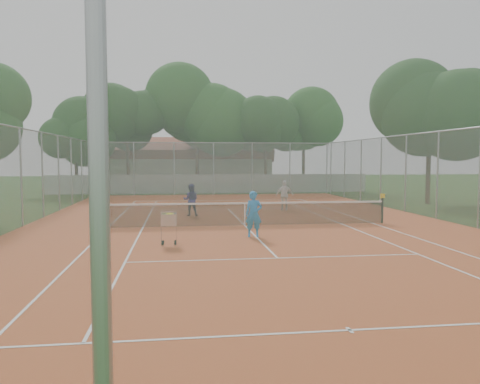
{
  "coord_description": "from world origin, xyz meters",
  "views": [
    {
      "loc": [
        -2.69,
        -18.87,
        2.75
      ],
      "look_at": [
        0.0,
        1.5,
        1.3
      ],
      "focal_mm": 35.0,
      "sensor_mm": 36.0,
      "label": 1
    }
  ],
  "objects": [
    {
      "name": "ground",
      "position": [
        0.0,
        0.0,
        0.0
      ],
      "size": [
        120.0,
        120.0,
        0.0
      ],
      "primitive_type": "plane",
      "color": "#193A10",
      "rests_on": "ground"
    },
    {
      "name": "court_pad",
      "position": [
        0.0,
        0.0,
        0.01
      ],
      "size": [
        18.0,
        34.0,
        0.02
      ],
      "primitive_type": "cube",
      "color": "#B74D23",
      "rests_on": "ground"
    },
    {
      "name": "boundary_wall",
      "position": [
        0.0,
        19.0,
        0.75
      ],
      "size": [
        26.0,
        0.3,
        1.5
      ],
      "primitive_type": "cube",
      "color": "silver",
      "rests_on": "ground"
    },
    {
      "name": "player_far_right",
      "position": [
        2.93,
        5.48,
        0.82
      ],
      "size": [
        0.97,
        0.47,
        1.59
      ],
      "primitive_type": "imported",
      "rotation": [
        0.0,
        0.0,
        3.05
      ],
      "color": "silver",
      "rests_on": "court_pad"
    },
    {
      "name": "ball_hopper",
      "position": [
        -3.01,
        -3.89,
        0.57
      ],
      "size": [
        0.53,
        0.53,
        1.09
      ],
      "primitive_type": "cube",
      "rotation": [
        0.0,
        0.0,
        0.02
      ],
      "color": "silver",
      "rests_on": "court_pad"
    },
    {
      "name": "perimeter_fence",
      "position": [
        0.0,
        0.0,
        2.0
      ],
      "size": [
        18.0,
        34.0,
        4.0
      ],
      "primitive_type": "cube",
      "color": "slate",
      "rests_on": "ground"
    },
    {
      "name": "court_lines",
      "position": [
        0.0,
        0.0,
        0.02
      ],
      "size": [
        10.98,
        23.78,
        0.01
      ],
      "primitive_type": "cube",
      "color": "white",
      "rests_on": "court_pad"
    },
    {
      "name": "clubhouse",
      "position": [
        -2.0,
        29.0,
        2.2
      ],
      "size": [
        16.4,
        9.0,
        4.4
      ],
      "primitive_type": "cube",
      "color": "beige",
      "rests_on": "ground"
    },
    {
      "name": "tropical_trees",
      "position": [
        0.0,
        22.0,
        5.0
      ],
      "size": [
        29.0,
        19.0,
        10.0
      ],
      "primitive_type": "cube",
      "color": "black",
      "rests_on": "ground"
    },
    {
      "name": "player_far_left",
      "position": [
        -2.1,
        3.71,
        0.78
      ],
      "size": [
        0.8,
        0.65,
        1.53
      ],
      "primitive_type": "imported",
      "rotation": [
        0.0,
        0.0,
        3.04
      ],
      "color": "#251B53",
      "rests_on": "court_pad"
    },
    {
      "name": "player_near",
      "position": [
        -0.08,
        -2.79,
        0.82
      ],
      "size": [
        0.62,
        0.44,
        1.61
      ],
      "primitive_type": "imported",
      "rotation": [
        0.0,
        0.0,
        -0.09
      ],
      "color": "blue",
      "rests_on": "court_pad"
    },
    {
      "name": "tennis_net",
      "position": [
        0.0,
        0.0,
        0.51
      ],
      "size": [
        11.88,
        0.1,
        0.98
      ],
      "primitive_type": "cube",
      "color": "black",
      "rests_on": "court_pad"
    }
  ]
}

